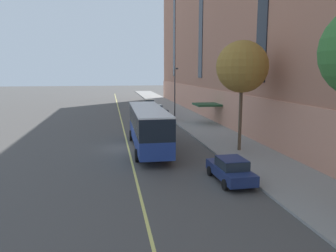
{
  "coord_description": "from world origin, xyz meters",
  "views": [
    {
      "loc": [
        -1.69,
        -28.8,
        6.8
      ],
      "look_at": [
        3.54,
        0.57,
        1.8
      ],
      "focal_mm": 35.0,
      "sensor_mm": 36.0,
      "label": 1
    }
  ],
  "objects_px": {
    "street_tree_mid_block": "(242,67)",
    "parked_car_navy_3": "(231,170)",
    "parked_car_white_1": "(157,109)",
    "street_lamp": "(175,88)",
    "parked_car_darkgray_0": "(162,115)",
    "parked_car_champagne_2": "(149,103)",
    "city_bus": "(148,126)"
  },
  "relations": [
    {
      "from": "parked_car_navy_3",
      "to": "city_bus",
      "type": "bearing_deg",
      "value": 113.55
    },
    {
      "from": "parked_car_white_1",
      "to": "street_tree_mid_block",
      "type": "bearing_deg",
      "value": -82.29
    },
    {
      "from": "parked_car_darkgray_0",
      "to": "parked_car_white_1",
      "type": "distance_m",
      "value": 6.69
    },
    {
      "from": "parked_car_white_1",
      "to": "parked_car_navy_3",
      "type": "relative_size",
      "value": 0.98
    },
    {
      "from": "parked_car_navy_3",
      "to": "street_lamp",
      "type": "xyz_separation_m",
      "value": [
        1.81,
        26.63,
        3.73
      ]
    },
    {
      "from": "parked_car_navy_3",
      "to": "street_lamp",
      "type": "distance_m",
      "value": 26.95
    },
    {
      "from": "parked_car_champagne_2",
      "to": "street_lamp",
      "type": "height_order",
      "value": "street_lamp"
    },
    {
      "from": "parked_car_white_1",
      "to": "street_lamp",
      "type": "xyz_separation_m",
      "value": [
        1.75,
        -6.28,
        3.73
      ]
    },
    {
      "from": "street_tree_mid_block",
      "to": "parked_car_champagne_2",
      "type": "bearing_deg",
      "value": 95.56
    },
    {
      "from": "parked_car_darkgray_0",
      "to": "parked_car_navy_3",
      "type": "distance_m",
      "value": 26.22
    },
    {
      "from": "parked_car_navy_3",
      "to": "street_lamp",
      "type": "relative_size",
      "value": 0.62
    },
    {
      "from": "parked_car_navy_3",
      "to": "street_tree_mid_block",
      "type": "relative_size",
      "value": 0.48
    },
    {
      "from": "parked_car_darkgray_0",
      "to": "parked_car_navy_3",
      "type": "relative_size",
      "value": 1.04
    },
    {
      "from": "street_tree_mid_block",
      "to": "parked_car_navy_3",
      "type": "bearing_deg",
      "value": -115.99
    },
    {
      "from": "parked_car_champagne_2",
      "to": "street_tree_mid_block",
      "type": "bearing_deg",
      "value": -84.44
    },
    {
      "from": "city_bus",
      "to": "street_lamp",
      "type": "relative_size",
      "value": 1.72
    },
    {
      "from": "parked_car_darkgray_0",
      "to": "street_lamp",
      "type": "distance_m",
      "value": 4.22
    },
    {
      "from": "parked_car_darkgray_0",
      "to": "street_lamp",
      "type": "relative_size",
      "value": 0.64
    },
    {
      "from": "city_bus",
      "to": "parked_car_navy_3",
      "type": "xyz_separation_m",
      "value": [
        4.04,
        -9.27,
        -1.35
      ]
    },
    {
      "from": "parked_car_white_1",
      "to": "parked_car_navy_3",
      "type": "bearing_deg",
      "value": -90.11
    },
    {
      "from": "parked_car_darkgray_0",
      "to": "parked_car_champagne_2",
      "type": "distance_m",
      "value": 16.74
    },
    {
      "from": "parked_car_navy_3",
      "to": "street_lamp",
      "type": "height_order",
      "value": "street_lamp"
    },
    {
      "from": "street_tree_mid_block",
      "to": "street_lamp",
      "type": "relative_size",
      "value": 1.28
    },
    {
      "from": "city_bus",
      "to": "parked_car_white_1",
      "type": "distance_m",
      "value": 24.03
    },
    {
      "from": "parked_car_darkgray_0",
      "to": "parked_car_champagne_2",
      "type": "bearing_deg",
      "value": 89.38
    },
    {
      "from": "parked_car_white_1",
      "to": "parked_car_champagne_2",
      "type": "height_order",
      "value": "same"
    },
    {
      "from": "parked_car_white_1",
      "to": "street_lamp",
      "type": "height_order",
      "value": "street_lamp"
    },
    {
      "from": "parked_car_darkgray_0",
      "to": "street_tree_mid_block",
      "type": "height_order",
      "value": "street_tree_mid_block"
    },
    {
      "from": "parked_car_darkgray_0",
      "to": "city_bus",
      "type": "bearing_deg",
      "value": -103.02
    },
    {
      "from": "street_lamp",
      "to": "parked_car_darkgray_0",
      "type": "bearing_deg",
      "value": -168.22
    },
    {
      "from": "parked_car_champagne_2",
      "to": "street_tree_mid_block",
      "type": "xyz_separation_m",
      "value": [
        3.48,
        -35.71,
        6.37
      ]
    },
    {
      "from": "city_bus",
      "to": "parked_car_navy_3",
      "type": "relative_size",
      "value": 2.79
    }
  ]
}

